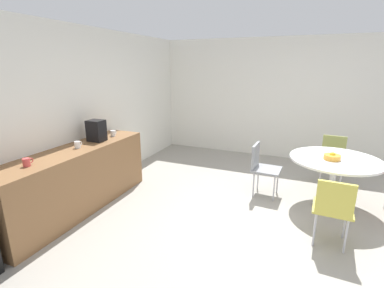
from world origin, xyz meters
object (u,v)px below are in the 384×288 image
chair_yellow (334,205)px  fruit_bowl (332,157)px  round_table (334,167)px  mug_white (113,133)px  chair_gray (261,163)px  coffee_maker (96,131)px  mug_green (27,162)px  mug_red (78,145)px  chair_olive (333,154)px

chair_yellow → fruit_bowl: bearing=-0.3°
round_table → mug_white: size_ratio=9.46×
round_table → chair_gray: size_ratio=1.47×
chair_yellow → coffee_maker: (0.08, 3.31, 0.54)m
chair_yellow → coffee_maker: bearing=88.6°
mug_green → chair_yellow: bearing=-71.1°
coffee_maker → chair_yellow: bearing=-91.4°
round_table → mug_red: size_ratio=9.46×
chair_olive → round_table: bearing=176.8°
mug_white → mug_red: same height
chair_olive → mug_green: 4.66m
chair_yellow → mug_white: bearing=82.7°
chair_yellow → mug_red: mug_red is taller
chair_gray → coffee_maker: (-1.00, 2.34, 0.54)m
chair_yellow → mug_green: mug_green is taller
fruit_bowl → mug_green: bearing=122.3°
mug_white → fruit_bowl: bearing=-80.7°
chair_olive → chair_gray: same height
fruit_bowl → mug_red: mug_red is taller
chair_olive → fruit_bowl: bearing=174.4°
mug_white → mug_green: size_ratio=1.00×
round_table → mug_red: bearing=112.1°
chair_olive → chair_yellow: 2.06m
mug_white → coffee_maker: bearing=173.2°
round_table → mug_white: (-0.61, 3.32, 0.31)m
chair_olive → chair_gray: (-0.97, 1.08, 0.00)m
mug_green → coffee_maker: 1.21m
chair_yellow → chair_olive: bearing=-3.2°
fruit_bowl → mug_red: (-1.29, 3.30, 0.15)m
chair_yellow → mug_white: (0.42, 3.27, 0.43)m
round_table → mug_red: 3.63m
chair_gray → fruit_bowl: size_ratio=3.79×
chair_yellow → mug_green: size_ratio=6.43×
round_table → mug_red: mug_red is taller
mug_white → mug_red: size_ratio=1.00×
round_table → chair_olive: size_ratio=1.47×
fruit_bowl → mug_red: 3.54m
mug_red → mug_green: bearing=-179.0°
mug_green → round_table: bearing=-57.2°
coffee_maker → chair_gray: bearing=-66.8°
chair_gray → coffee_maker: coffee_maker is taller
mug_green → chair_olive: bearing=-46.9°
chair_olive → fruit_bowl: fruit_bowl is taller
chair_olive → coffee_maker: (-1.97, 3.42, 0.54)m
mug_red → mug_white: bearing=-1.8°
mug_red → fruit_bowl: bearing=-68.6°
round_table → mug_green: 3.98m
round_table → chair_gray: chair_gray is taller
round_table → fruit_bowl: 0.18m
round_table → chair_gray: (0.06, 1.03, -0.11)m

